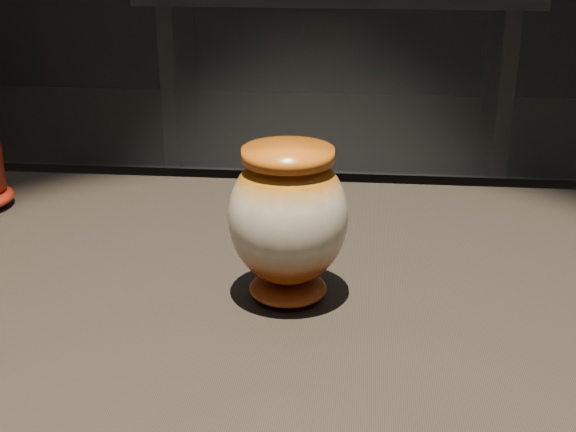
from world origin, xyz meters
name	(u,v)px	position (x,y,z in m)	size (l,w,h in m)	color
main_vase	(288,219)	(-0.06, -0.02, 1.00)	(0.18, 0.18, 0.18)	maroon
back_shelf	(337,43)	(-0.14, 3.37, 0.64)	(2.00, 0.60, 0.90)	black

